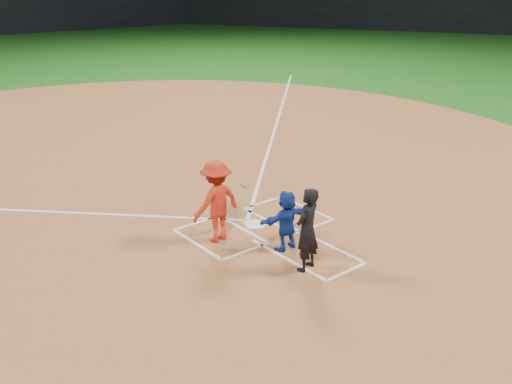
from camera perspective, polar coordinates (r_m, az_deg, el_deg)
ground at (r=12.97m, az=-0.07°, el=-3.33°), size 120.00×120.00×0.00m
home_plate_dirt at (r=17.74m, az=-12.31°, el=3.02°), size 28.00×28.00×0.01m
stadium_wall_right at (r=59.63m, az=18.01°, el=16.51°), size 31.04×52.56×3.20m
home_plate at (r=12.96m, az=-0.07°, el=-3.25°), size 0.60×0.60×0.02m
catcher at (r=11.63m, az=3.06°, el=-2.83°), size 1.19×0.40×1.28m
umpire at (r=10.79m, az=5.13°, el=-3.77°), size 0.69×0.55×1.66m
chalk_markings at (r=17.13m, az=-11.22°, el=2.49°), size 28.35×17.32×0.01m
batter_at_plate at (r=11.93m, az=-3.99°, el=-0.94°), size 1.43×0.90×1.76m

